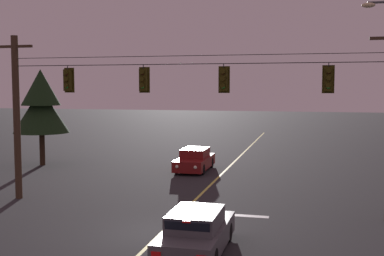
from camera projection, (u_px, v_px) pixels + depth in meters
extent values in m
plane|color=#28282B|center=(160.00, 234.00, 17.36)|extent=(180.00, 180.00, 0.00)
cube|color=#D1C64C|center=(213.00, 182.00, 26.85)|extent=(0.14, 60.00, 0.01)
cube|color=silver|center=(227.00, 215.00, 20.01)|extent=(3.40, 0.36, 0.01)
cylinder|color=#423021|center=(17.00, 118.00, 22.67)|extent=(0.32, 0.32, 7.63)
cube|color=#423021|center=(15.00, 46.00, 22.39)|extent=(1.80, 0.12, 0.12)
cylinder|color=slate|center=(15.00, 54.00, 22.42)|extent=(0.12, 0.12, 0.18)
cylinder|color=black|center=(186.00, 64.00, 20.52)|extent=(16.41, 0.03, 0.03)
cylinder|color=black|center=(186.00, 56.00, 20.49)|extent=(16.41, 0.02, 0.02)
cylinder|color=black|center=(68.00, 67.00, 21.84)|extent=(0.04, 0.04, 0.18)
cube|color=#332D0A|center=(68.00, 80.00, 21.88)|extent=(0.32, 0.26, 0.96)
cube|color=#332D0A|center=(69.00, 80.00, 22.03)|extent=(0.48, 0.03, 1.12)
sphere|color=#380A0A|center=(66.00, 74.00, 21.71)|extent=(0.17, 0.17, 0.17)
cylinder|color=#332D0A|center=(65.00, 73.00, 21.66)|extent=(0.20, 0.10, 0.20)
sphere|color=#3D280A|center=(66.00, 80.00, 21.73)|extent=(0.17, 0.17, 0.17)
cylinder|color=#332D0A|center=(66.00, 79.00, 21.69)|extent=(0.20, 0.10, 0.20)
sphere|color=#1ED83F|center=(66.00, 87.00, 21.75)|extent=(0.17, 0.17, 0.17)
cylinder|color=#332D0A|center=(66.00, 86.00, 21.71)|extent=(0.20, 0.10, 0.20)
cylinder|color=black|center=(143.00, 67.00, 20.98)|extent=(0.04, 0.04, 0.18)
cube|color=#332D0A|center=(143.00, 80.00, 21.03)|extent=(0.32, 0.26, 0.96)
cube|color=#332D0A|center=(145.00, 80.00, 21.17)|extent=(0.48, 0.03, 1.12)
sphere|color=#380A0A|center=(142.00, 73.00, 20.85)|extent=(0.17, 0.17, 0.17)
cylinder|color=#332D0A|center=(142.00, 72.00, 20.81)|extent=(0.20, 0.10, 0.20)
sphere|color=#3D280A|center=(142.00, 80.00, 20.88)|extent=(0.17, 0.17, 0.17)
cylinder|color=#332D0A|center=(142.00, 79.00, 20.83)|extent=(0.20, 0.10, 0.20)
sphere|color=#1ED83F|center=(142.00, 86.00, 20.90)|extent=(0.17, 0.17, 0.17)
cylinder|color=#332D0A|center=(142.00, 86.00, 20.86)|extent=(0.20, 0.10, 0.20)
cylinder|color=black|center=(224.00, 66.00, 20.15)|extent=(0.04, 0.04, 0.18)
cube|color=#332D0A|center=(224.00, 80.00, 20.19)|extent=(0.32, 0.26, 0.96)
cube|color=#332D0A|center=(224.00, 80.00, 20.33)|extent=(0.48, 0.03, 1.12)
sphere|color=#380A0A|center=(223.00, 72.00, 20.02)|extent=(0.17, 0.17, 0.17)
cylinder|color=#332D0A|center=(223.00, 71.00, 19.97)|extent=(0.20, 0.10, 0.20)
sphere|color=#3D280A|center=(223.00, 79.00, 20.04)|extent=(0.17, 0.17, 0.17)
cylinder|color=#332D0A|center=(223.00, 78.00, 20.00)|extent=(0.20, 0.10, 0.20)
sphere|color=#1ED83F|center=(223.00, 86.00, 20.06)|extent=(0.17, 0.17, 0.17)
cylinder|color=#332D0A|center=(223.00, 85.00, 20.02)|extent=(0.20, 0.10, 0.20)
cylinder|color=black|center=(329.00, 65.00, 19.15)|extent=(0.04, 0.04, 0.18)
cube|color=#332D0A|center=(328.00, 79.00, 19.20)|extent=(0.32, 0.26, 0.96)
cube|color=#332D0A|center=(328.00, 79.00, 19.34)|extent=(0.48, 0.03, 1.12)
sphere|color=#380A0A|center=(329.00, 72.00, 19.02)|extent=(0.17, 0.17, 0.17)
cylinder|color=#332D0A|center=(329.00, 71.00, 18.97)|extent=(0.20, 0.10, 0.20)
sphere|color=#3D280A|center=(329.00, 79.00, 19.04)|extent=(0.17, 0.17, 0.17)
cylinder|color=#332D0A|center=(329.00, 78.00, 19.00)|extent=(0.20, 0.10, 0.20)
sphere|color=#1ED83F|center=(328.00, 86.00, 19.07)|extent=(0.17, 0.17, 0.17)
cylinder|color=#332D0A|center=(328.00, 85.00, 19.02)|extent=(0.20, 0.10, 0.20)
cube|color=#4C4C51|center=(196.00, 237.00, 15.41)|extent=(1.80, 4.30, 0.68)
cube|color=#4C4C51|center=(196.00, 219.00, 15.24)|extent=(1.51, 2.15, 0.54)
cube|color=black|center=(202.00, 212.00, 16.15)|extent=(1.40, 0.21, 0.48)
cube|color=black|center=(187.00, 229.00, 14.22)|extent=(1.37, 0.18, 0.46)
cylinder|color=black|center=(183.00, 229.00, 16.91)|extent=(0.22, 0.64, 0.64)
cylinder|color=black|center=(228.00, 232.00, 16.53)|extent=(0.22, 0.64, 0.64)
cylinder|color=black|center=(160.00, 254.00, 14.33)|extent=(0.22, 0.64, 0.64)
cube|color=red|center=(156.00, 255.00, 13.46)|extent=(0.28, 0.03, 0.18)
cube|color=red|center=(186.00, 222.00, 14.09)|extent=(0.24, 0.04, 0.06)
cube|color=maroon|center=(195.00, 162.00, 30.61)|extent=(1.80, 4.30, 0.68)
cube|color=maroon|center=(195.00, 153.00, 30.68)|extent=(1.51, 2.15, 0.54)
cube|color=black|center=(192.00, 155.00, 29.77)|extent=(1.40, 0.21, 0.48)
cube|color=black|center=(199.00, 150.00, 31.71)|extent=(1.37, 0.18, 0.46)
cylinder|color=black|center=(202.00, 169.00, 29.15)|extent=(0.22, 0.64, 0.64)
cylinder|color=black|center=(177.00, 168.00, 29.53)|extent=(0.22, 0.64, 0.64)
cylinder|color=black|center=(211.00, 163.00, 31.73)|extent=(0.22, 0.64, 0.64)
cylinder|color=black|center=(188.00, 162.00, 32.11)|extent=(0.22, 0.64, 0.64)
sphere|color=white|center=(195.00, 167.00, 28.38)|extent=(0.20, 0.20, 0.20)
sphere|color=white|center=(177.00, 167.00, 28.64)|extent=(0.20, 0.20, 0.20)
ellipsoid|color=beige|center=(368.00, 5.00, 20.30)|extent=(0.56, 0.30, 0.22)
cylinder|color=#332316|center=(42.00, 147.00, 32.68)|extent=(0.36, 0.36, 2.47)
cone|color=black|center=(41.00, 111.00, 32.47)|extent=(3.70, 3.70, 2.96)
cone|color=black|center=(41.00, 87.00, 32.34)|extent=(2.59, 2.59, 2.40)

